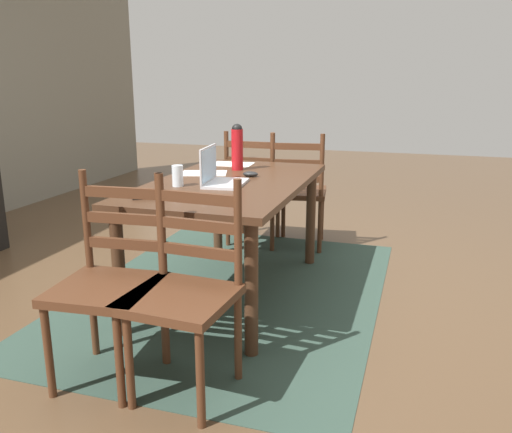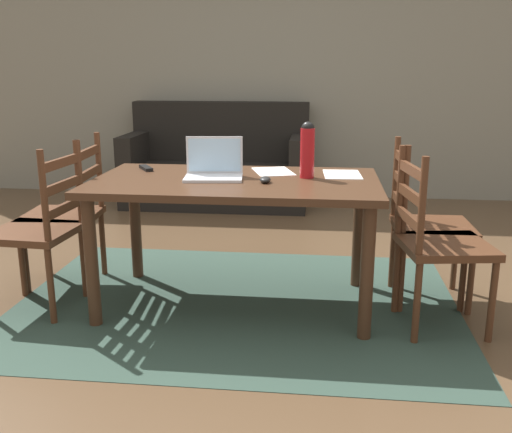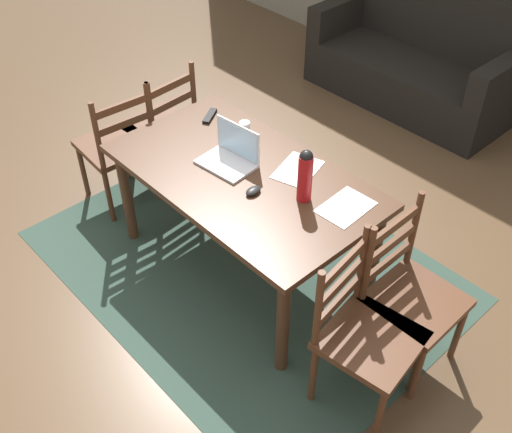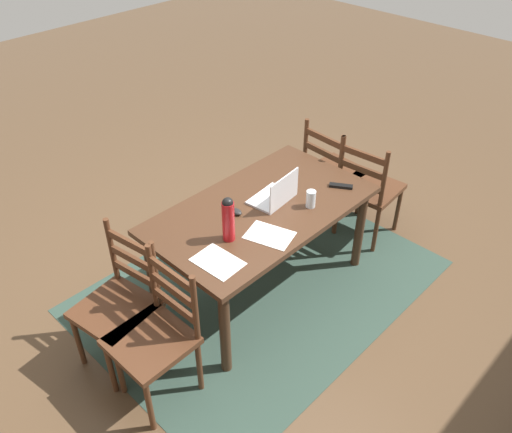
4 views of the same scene
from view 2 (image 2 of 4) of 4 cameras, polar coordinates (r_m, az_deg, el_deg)
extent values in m
plane|color=brown|center=(3.46, -1.92, -8.49)|extent=(14.00, 14.00, 0.00)
cube|color=#2D4238|center=(3.46, -1.92, -8.45)|extent=(2.56, 1.89, 0.01)
cube|color=gray|center=(6.19, 2.16, 14.55)|extent=(8.00, 0.12, 2.70)
cube|color=#422819|center=(3.25, -2.03, 3.34)|extent=(1.59, 0.90, 0.04)
cylinder|color=#422819|center=(3.18, -15.86, -4.39)|extent=(0.07, 0.07, 0.70)
cylinder|color=#422819|center=(2.96, 10.84, -5.51)|extent=(0.07, 0.07, 0.70)
cylinder|color=#422819|center=(3.85, -11.75, -0.85)|extent=(0.07, 0.07, 0.70)
cylinder|color=#422819|center=(3.67, 10.02, -1.53)|extent=(0.07, 0.07, 0.70)
cube|color=#4C2B19|center=(3.49, -21.05, -1.46)|extent=(0.47, 0.47, 0.04)
cylinder|color=#4C2B19|center=(3.81, -21.73, -3.92)|extent=(0.04, 0.04, 0.43)
cylinder|color=#4C2B19|center=(3.31, -19.52, -6.45)|extent=(0.04, 0.04, 0.43)
cylinder|color=#4C2B19|center=(3.63, -16.60, -4.39)|extent=(0.04, 0.04, 0.43)
cylinder|color=#4C2B19|center=(3.17, -20.10, 1.74)|extent=(0.04, 0.04, 0.50)
cylinder|color=#4C2B19|center=(3.50, -17.03, 3.13)|extent=(0.04, 0.04, 0.50)
cube|color=#4C2B19|center=(3.36, -18.35, 0.80)|extent=(0.05, 0.36, 0.05)
cube|color=#4C2B19|center=(3.33, -18.52, 2.89)|extent=(0.05, 0.36, 0.05)
cube|color=#4C2B19|center=(3.31, -18.70, 5.01)|extent=(0.05, 0.36, 0.05)
cube|color=#4C2B19|center=(3.80, -18.60, 0.02)|extent=(0.47, 0.47, 0.04)
cylinder|color=#4C2B19|center=(3.77, -22.01, -4.14)|extent=(0.04, 0.04, 0.43)
cylinder|color=#4C2B19|center=(4.10, -19.92, -2.46)|extent=(0.04, 0.04, 0.43)
cylinder|color=#4C2B19|center=(3.63, -16.51, -4.35)|extent=(0.04, 0.04, 0.43)
cylinder|color=#4C2B19|center=(3.98, -14.82, -2.58)|extent=(0.04, 0.04, 0.43)
cylinder|color=#4C2B19|center=(3.51, -16.92, 3.16)|extent=(0.04, 0.04, 0.50)
cylinder|color=#4C2B19|center=(3.86, -15.15, 4.30)|extent=(0.04, 0.04, 0.50)
cube|color=#4C2B19|center=(3.70, -15.88, 2.24)|extent=(0.05, 0.36, 0.05)
cube|color=#4C2B19|center=(3.68, -16.02, 4.14)|extent=(0.05, 0.36, 0.05)
cube|color=#4C2B19|center=(3.66, -16.16, 6.07)|extent=(0.05, 0.36, 0.05)
cube|color=#4C2B19|center=(3.51, 16.96, -1.02)|extent=(0.45, 0.45, 0.04)
cylinder|color=#4C2B19|center=(3.80, 18.97, -3.72)|extent=(0.04, 0.04, 0.43)
cylinder|color=#4C2B19|center=(3.45, 20.37, -5.70)|extent=(0.04, 0.04, 0.43)
cylinder|color=#4C2B19|center=(3.73, 13.27, -3.65)|extent=(0.04, 0.04, 0.43)
cylinder|color=#4C2B19|center=(3.37, 14.09, -5.67)|extent=(0.04, 0.04, 0.43)
cylinder|color=#4C2B19|center=(3.61, 13.56, 3.69)|extent=(0.04, 0.04, 0.50)
cylinder|color=#4C2B19|center=(3.24, 14.45, 2.41)|extent=(0.04, 0.04, 0.50)
cube|color=#4C2B19|center=(3.44, 13.88, 1.46)|extent=(0.03, 0.36, 0.05)
cube|color=#4C2B19|center=(3.42, 14.01, 3.50)|extent=(0.03, 0.36, 0.05)
cube|color=#4C2B19|center=(3.40, 14.14, 5.57)|extent=(0.03, 0.36, 0.05)
cube|color=#4C2B19|center=(3.17, 18.09, -2.77)|extent=(0.50, 0.50, 0.04)
cylinder|color=#4C2B19|center=(3.48, 19.68, -5.46)|extent=(0.04, 0.04, 0.43)
cylinder|color=#4C2B19|center=(3.16, 22.19, -7.78)|extent=(0.04, 0.04, 0.43)
cylinder|color=#4C2B19|center=(3.36, 13.62, -5.71)|extent=(0.04, 0.04, 0.43)
cylinder|color=#4C2B19|center=(3.02, 15.53, -8.19)|extent=(0.04, 0.04, 0.43)
cylinder|color=#4C2B19|center=(3.22, 13.96, 2.40)|extent=(0.04, 0.04, 0.50)
cylinder|color=#4C2B19|center=(2.87, 16.00, 0.77)|extent=(0.04, 0.04, 0.50)
cube|color=#4C2B19|center=(3.07, 14.80, -0.19)|extent=(0.08, 0.36, 0.05)
cube|color=#4C2B19|center=(3.04, 14.95, 2.09)|extent=(0.08, 0.36, 0.05)
cube|color=#4C2B19|center=(3.02, 15.11, 4.41)|extent=(0.08, 0.36, 0.05)
cube|color=black|center=(5.83, -3.87, 3.14)|extent=(1.80, 0.80, 0.40)
cube|color=black|center=(6.05, -3.44, 8.36)|extent=(1.80, 0.20, 0.60)
cube|color=black|center=(5.68, 4.28, 6.42)|extent=(0.16, 0.80, 0.30)
cube|color=black|center=(5.97, -11.75, 6.55)|extent=(0.16, 0.80, 0.30)
cube|color=silver|center=(3.24, -4.21, 3.80)|extent=(0.34, 0.25, 0.02)
cube|color=silver|center=(3.33, -4.10, 6.06)|extent=(0.32, 0.04, 0.21)
cube|color=#A5CCEA|center=(3.32, -4.11, 6.04)|extent=(0.29, 0.04, 0.19)
cylinder|color=#A81419|center=(3.27, 5.06, 6.22)|extent=(0.08, 0.08, 0.28)
sphere|color=black|center=(3.26, 5.12, 8.64)|extent=(0.07, 0.07, 0.07)
cylinder|color=silver|center=(3.50, -5.44, 5.48)|extent=(0.07, 0.07, 0.12)
ellipsoid|color=black|center=(3.14, 0.91, 3.66)|extent=(0.06, 0.10, 0.03)
cube|color=black|center=(3.60, -10.76, 4.71)|extent=(0.13, 0.17, 0.02)
cube|color=white|center=(3.47, 1.70, 4.44)|extent=(0.29, 0.35, 0.00)
cube|color=white|center=(3.41, 8.47, 4.11)|extent=(0.23, 0.31, 0.00)
camera|label=1|loc=(4.05, -54.54, 8.85)|focal=37.34mm
camera|label=3|loc=(2.55, 67.48, 42.13)|focal=42.74mm
camera|label=4|loc=(5.67, 27.19, 28.72)|focal=37.26mm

